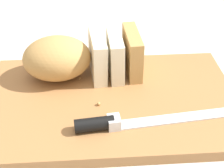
# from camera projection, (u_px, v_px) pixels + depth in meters

# --- Properties ---
(ground_plane) EXTENTS (3.00, 3.00, 0.00)m
(ground_plane) POSITION_uv_depth(u_px,v_px,m) (112.00, 106.00, 0.60)
(ground_plane) COLOR beige
(cutting_board) EXTENTS (0.45, 0.29, 0.02)m
(cutting_board) POSITION_uv_depth(u_px,v_px,m) (112.00, 102.00, 0.60)
(cutting_board) COLOR #9E6B3D
(cutting_board) RESTS_ON ground_plane
(bread_loaf) EXTENTS (0.23, 0.12, 0.08)m
(bread_loaf) POSITION_uv_depth(u_px,v_px,m) (78.00, 57.00, 0.63)
(bread_loaf) COLOR tan
(bread_loaf) RESTS_ON cutting_board
(bread_knife) EXTENTS (0.30, 0.06, 0.02)m
(bread_knife) POSITION_uv_depth(u_px,v_px,m) (123.00, 122.00, 0.53)
(bread_knife) COLOR silver
(bread_knife) RESTS_ON cutting_board
(crumb_near_knife) EXTENTS (0.00, 0.00, 0.00)m
(crumb_near_knife) POSITION_uv_depth(u_px,v_px,m) (80.00, 78.00, 0.64)
(crumb_near_knife) COLOR tan
(crumb_near_knife) RESTS_ON cutting_board
(crumb_near_loaf) EXTENTS (0.01, 0.01, 0.01)m
(crumb_near_loaf) POSITION_uv_depth(u_px,v_px,m) (99.00, 104.00, 0.57)
(crumb_near_loaf) COLOR tan
(crumb_near_loaf) RESTS_ON cutting_board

